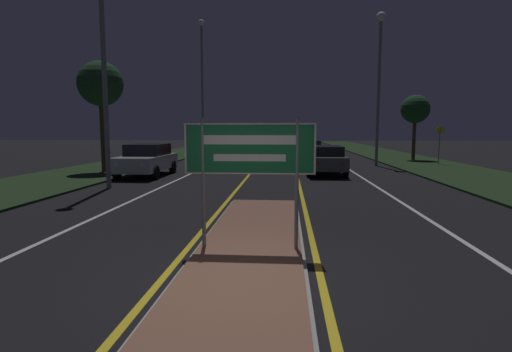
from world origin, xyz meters
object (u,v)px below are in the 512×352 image
object	(u,v)px
streetlight_right_near	(380,62)
car_approaching_0	(147,159)
car_receding_0	(325,159)
warning_sign	(439,141)
streetlight_left_far	(202,72)
highway_sign	(250,155)
car_receding_1	(309,149)
car_approaching_1	(250,148)
streetlight_left_near	(102,12)
car_approaching_2	(231,143)

from	to	relation	value
streetlight_right_near	car_approaching_0	size ratio (longest dim) A/B	2.06
car_receding_0	warning_sign	bearing A→B (deg)	36.34
streetlight_left_far	car_approaching_0	bearing A→B (deg)	-88.99
highway_sign	warning_sign	distance (m)	21.35
car_receding_0	car_receding_1	xyz separation A→B (m)	(-0.12, 11.72, -0.03)
streetlight_left_far	warning_sign	distance (m)	18.87
highway_sign	car_receding_0	xyz separation A→B (m)	(2.57, 13.14, -1.02)
streetlight_right_near	streetlight_left_far	bearing A→B (deg)	147.70
highway_sign	car_approaching_1	distance (m)	25.33
streetlight_right_near	car_approaching_0	bearing A→B (deg)	-152.51
streetlight_left_far	car_approaching_1	bearing A→B (deg)	-12.22
streetlight_left_near	car_approaching_2	world-z (taller)	streetlight_left_near
streetlight_left_near	car_approaching_0	xyz separation A→B (m)	(0.04, 4.12, -5.69)
warning_sign	car_receding_1	bearing A→B (deg)	141.73
car_receding_0	car_approaching_2	world-z (taller)	car_receding_0
car_approaching_2	streetlight_left_far	bearing A→B (deg)	-92.46
streetlight_left_near	car_receding_1	size ratio (longest dim) A/B	2.58
highway_sign	car_receding_1	bearing A→B (deg)	84.37
streetlight_right_near	car_approaching_1	world-z (taller)	streetlight_right_near
highway_sign	car_approaching_0	distance (m)	13.25
streetlight_right_near	car_receding_0	size ratio (longest dim) A/B	1.95
car_receding_1	car_approaching_0	size ratio (longest dim) A/B	0.93
streetlight_left_near	streetlight_right_near	size ratio (longest dim) A/B	1.16
car_receding_1	car_receding_0	bearing A→B (deg)	-89.40
streetlight_left_near	streetlight_left_far	bearing A→B (deg)	90.65
car_approaching_2	warning_sign	bearing A→B (deg)	-51.95
streetlight_left_near	warning_sign	xyz separation A→B (m)	(16.32, 11.14, -4.95)
car_approaching_2	car_approaching_0	bearing A→B (deg)	-90.65
streetlight_right_near	warning_sign	distance (m)	6.22
streetlight_left_near	warning_sign	bearing A→B (deg)	34.32
car_approaching_0	highway_sign	bearing A→B (deg)	-62.61
streetlight_right_near	car_approaching_1	xyz separation A→B (m)	(-8.55, 7.07, -5.54)
streetlight_left_near	car_receding_0	world-z (taller)	streetlight_left_near
streetlight_left_near	car_approaching_2	xyz separation A→B (m)	(0.35, 31.54, -5.75)
car_approaching_2	warning_sign	distance (m)	25.92
warning_sign	streetlight_left_near	bearing A→B (deg)	-145.68
car_receding_1	warning_sign	bearing A→B (deg)	-38.27
streetlight_right_near	warning_sign	size ratio (longest dim) A/B	3.80
car_receding_0	car_approaching_0	distance (m)	8.77
car_approaching_0	warning_sign	bearing A→B (deg)	23.34
streetlight_right_near	car_receding_0	xyz separation A→B (m)	(-3.65, -4.99, -5.52)
highway_sign	car_receding_0	size ratio (longest dim) A/B	0.50
highway_sign	streetlight_left_far	size ratio (longest dim) A/B	0.21
car_approaching_2	car_receding_1	bearing A→B (deg)	-60.09
streetlight_left_far	car_approaching_2	world-z (taller)	streetlight_left_far
car_receding_0	streetlight_right_near	bearing A→B (deg)	53.81
streetlight_right_near	car_receding_1	world-z (taller)	streetlight_right_near
car_receding_0	car_approaching_1	xyz separation A→B (m)	(-4.90, 12.06, -0.02)
car_approaching_0	car_receding_1	bearing A→B (deg)	56.99
car_approaching_0	car_approaching_2	size ratio (longest dim) A/B	0.98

